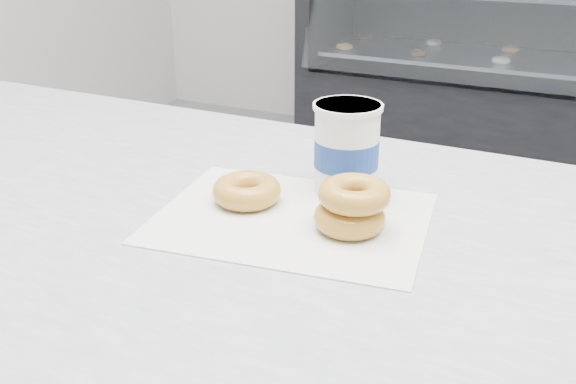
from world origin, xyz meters
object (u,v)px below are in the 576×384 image
Objects in this scene: donut_single at (247,191)px; donut_stack at (352,206)px; coffee_cup at (346,148)px; display_case at (546,80)px.

donut_stack is (0.15, -0.01, 0.01)m from donut_single.
donut_single is at bearing -131.65° from coffee_cup.
donut_single is 0.84× the size of donut_stack.
donut_single is 0.74× the size of coffee_cup.
donut_single is at bearing 174.77° from donut_stack.
display_case is at bearing 89.51° from donut_stack.
coffee_cup is at bearing 42.37° from donut_single.
display_case is 2.63m from coffee_cup.
donut_single is 0.15m from coffee_cup.
display_case is 25.79× the size of donut_single.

